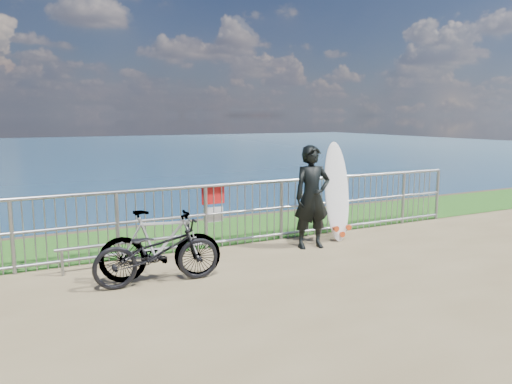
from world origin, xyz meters
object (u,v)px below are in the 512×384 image
surfer (312,197)px  bicycle_far (160,245)px  surfboard (337,195)px  bicycle_near (158,252)px

surfer → bicycle_far: bearing=-160.2°
surfer → surfboard: 0.76m
surfer → bicycle_near: (-2.93, -0.64, -0.44)m
bicycle_far → surfboard: bearing=-62.7°
surfboard → bicycle_far: (-3.57, -0.76, -0.34)m
surfboard → bicycle_near: size_ratio=1.05×
surfboard → bicycle_near: 3.78m
surfer → bicycle_far: 2.93m
surfboard → bicycle_far: size_ratio=1.09×
surfboard → bicycle_far: bearing=-168.0°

